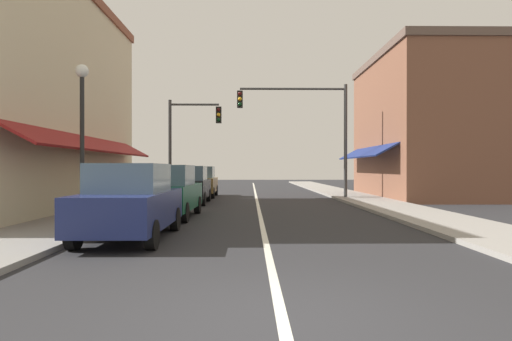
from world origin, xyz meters
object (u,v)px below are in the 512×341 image
(parked_car_third_left, at_px, (189,185))
(parked_car_far_left, at_px, (201,182))
(parked_car_nearest_left, at_px, (131,202))
(traffic_signal_left_corner, at_px, (187,133))
(traffic_signal_mast_arm, at_px, (309,120))
(street_lamp_left_near, at_px, (82,117))
(parked_car_second_left, at_px, (168,192))

(parked_car_third_left, bearing_deg, parked_car_far_left, 89.42)
(parked_car_nearest_left, bearing_deg, traffic_signal_left_corner, 92.88)
(traffic_signal_mast_arm, bearing_deg, parked_car_nearest_left, -114.50)
(parked_car_nearest_left, height_order, traffic_signal_mast_arm, traffic_signal_mast_arm)
(traffic_signal_left_corner, relative_size, street_lamp_left_near, 1.20)
(traffic_signal_left_corner, bearing_deg, parked_car_second_left, -85.57)
(parked_car_nearest_left, relative_size, parked_car_third_left, 1.00)
(traffic_signal_left_corner, bearing_deg, street_lamp_left_near, -95.63)
(parked_car_far_left, xyz_separation_m, traffic_signal_left_corner, (-0.62, -1.05, 2.71))
(parked_car_nearest_left, bearing_deg, parked_car_second_left, 89.60)
(parked_car_nearest_left, distance_m, traffic_signal_mast_arm, 14.73)
(parked_car_third_left, distance_m, parked_car_far_left, 4.62)
(parked_car_second_left, relative_size, parked_car_far_left, 1.00)
(parked_car_third_left, xyz_separation_m, traffic_signal_left_corner, (-0.61, 3.57, 2.71))
(parked_car_nearest_left, bearing_deg, street_lamp_left_near, 134.30)
(parked_car_nearest_left, distance_m, street_lamp_left_near, 3.47)
(parked_car_second_left, relative_size, street_lamp_left_near, 0.91)
(parked_car_second_left, distance_m, parked_car_far_left, 10.46)
(parked_car_nearest_left, bearing_deg, traffic_signal_mast_arm, 65.49)
(parked_car_far_left, distance_m, traffic_signal_left_corner, 2.97)
(parked_car_second_left, bearing_deg, parked_car_far_left, 91.90)
(parked_car_nearest_left, distance_m, parked_car_far_left, 14.88)
(street_lamp_left_near, bearing_deg, parked_car_second_left, 52.70)
(parked_car_far_left, height_order, traffic_signal_mast_arm, traffic_signal_mast_arm)
(parked_car_nearest_left, relative_size, traffic_signal_left_corner, 0.75)
(parked_car_second_left, height_order, parked_car_far_left, same)
(street_lamp_left_near, bearing_deg, traffic_signal_mast_arm, 54.90)
(parked_car_third_left, height_order, traffic_signal_mast_arm, traffic_signal_mast_arm)
(traffic_signal_mast_arm, xyz_separation_m, street_lamp_left_near, (-7.82, -11.13, -1.18))
(parked_car_nearest_left, xyz_separation_m, parked_car_third_left, (-0.09, 10.26, 0.00))
(traffic_signal_mast_arm, distance_m, traffic_signal_left_corner, 6.72)
(parked_car_second_left, height_order, traffic_signal_left_corner, traffic_signal_left_corner)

